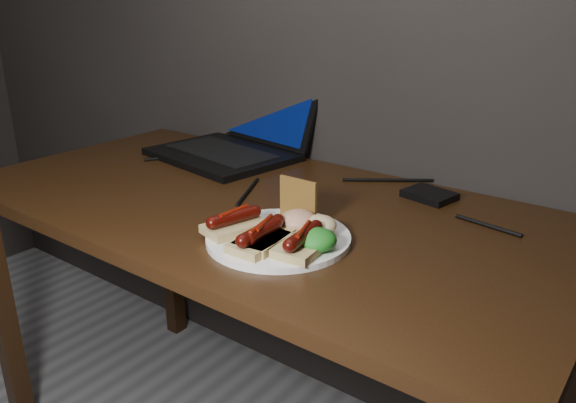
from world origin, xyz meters
The scene contains 13 objects.
desk centered at (0.00, 1.38, 0.66)m, with size 1.40×0.70×0.75m.
laptop centered at (-0.29, 1.65, 0.80)m, with size 0.43×0.42×0.25m.
hard_drive centered at (0.31, 1.63, 0.76)m, with size 0.11×0.08×0.02m, color black.
desk_cables centered at (0.03, 1.55, 0.75)m, with size 0.98×0.42×0.01m.
plate centered at (0.18, 1.24, 0.76)m, with size 0.27×0.27×0.01m, color white.
bread_sausage_left centered at (0.10, 1.21, 0.78)m, with size 0.10×0.13×0.04m.
bread_sausage_center centered at (0.18, 1.20, 0.78)m, with size 0.08×0.12×0.04m.
bread_sausage_right centered at (0.25, 1.22, 0.78)m, with size 0.08×0.12×0.04m.
bread_sausage_extra centered at (0.18, 1.18, 0.78)m, with size 0.07×0.12×0.04m.
crispbread centered at (0.16, 1.33, 0.80)m, with size 0.09×0.01×0.09m, color olive.
salad_greens centered at (0.27, 1.23, 0.78)m, with size 0.07×0.07×0.04m, color #155310.
salsa_mound centered at (0.19, 1.28, 0.78)m, with size 0.07×0.07×0.04m, color maroon.
coleslaw_mound centered at (0.23, 1.29, 0.78)m, with size 0.06×0.06×0.04m, color beige.
Camera 1 is at (0.76, 0.49, 1.19)m, focal length 35.00 mm.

